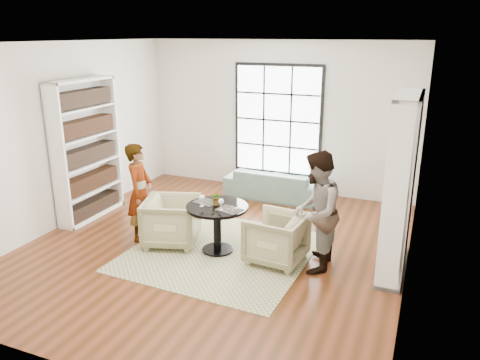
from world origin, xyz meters
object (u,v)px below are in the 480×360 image
at_px(person_left, 140,192).
at_px(wine_glass_left, 202,198).
at_px(person_right, 316,212).
at_px(armchair_left, 172,221).
at_px(armchair_right, 276,238).
at_px(wine_glass_right, 221,202).
at_px(pedestal_table, 217,218).
at_px(sofa, 275,184).
at_px(flower_centerpiece, 217,198).

distance_m(person_left, wine_glass_left, 1.12).
bearing_deg(person_right, armchair_left, -92.34).
bearing_deg(armchair_right, wine_glass_left, -77.99).
distance_m(armchair_left, person_right, 2.26).
distance_m(person_right, wine_glass_right, 1.33).
xyz_separation_m(armchair_right, wine_glass_right, (-0.77, -0.16, 0.49)).
bearing_deg(person_left, pedestal_table, -103.50).
bearing_deg(pedestal_table, armchair_right, 1.82).
bearing_deg(wine_glass_right, sofa, 91.88).
xyz_separation_m(armchair_left, person_right, (2.21, 0.05, 0.46)).
height_order(person_right, wine_glass_left, person_right).
height_order(person_right, wine_glass_right, person_right).
bearing_deg(flower_centerpiece, armchair_left, -176.10).
xyz_separation_m(sofa, wine_glass_left, (-0.23, -2.70, 0.57)).
bearing_deg(wine_glass_right, armchair_right, 11.82).
relative_size(wine_glass_left, flower_centerpiece, 0.88).
distance_m(sofa, wine_glass_left, 2.77).
xyz_separation_m(person_left, flower_centerpiece, (1.29, 0.05, 0.06)).
bearing_deg(flower_centerpiece, wine_glass_left, -143.11).
distance_m(pedestal_table, wine_glass_left, 0.39).
bearing_deg(person_right, pedestal_table, -92.42).
bearing_deg(sofa, wine_glass_left, 86.70).
relative_size(pedestal_table, flower_centerpiece, 4.52).
distance_m(pedestal_table, flower_centerpiece, 0.30).
height_order(pedestal_table, flower_centerpiece, flower_centerpiece).
height_order(sofa, wine_glass_left, wine_glass_left).
bearing_deg(flower_centerpiece, person_left, -177.76).
xyz_separation_m(wine_glass_right, flower_centerpiece, (-0.15, 0.17, -0.02)).
distance_m(person_right, flower_centerpiece, 1.47).
distance_m(sofa, wine_glass_right, 2.79).
relative_size(armchair_right, wine_glass_right, 4.52).
bearing_deg(person_right, person_left, -92.58).
xyz_separation_m(person_left, wine_glass_left, (1.11, -0.08, 0.08)).
distance_m(pedestal_table, wine_glass_right, 0.37).
height_order(pedestal_table, wine_glass_left, wine_glass_left).
xyz_separation_m(pedestal_table, armchair_right, (0.90, 0.03, -0.17)).
height_order(sofa, flower_centerpiece, flower_centerpiece).
bearing_deg(flower_centerpiece, wine_glass_right, -48.43).
relative_size(armchair_right, person_right, 0.47).
relative_size(sofa, person_left, 1.26).
distance_m(armchair_left, person_left, 0.68).
distance_m(sofa, person_right, 2.98).
height_order(person_left, person_right, person_right).
distance_m(armchair_right, flower_centerpiece, 1.03).
height_order(person_right, flower_centerpiece, person_right).
height_order(pedestal_table, sofa, pedestal_table).
distance_m(sofa, person_left, 2.98).
height_order(person_left, wine_glass_left, person_left).
distance_m(pedestal_table, armchair_right, 0.92).
xyz_separation_m(wine_glass_left, wine_glass_right, (0.32, -0.03, -0.00)).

